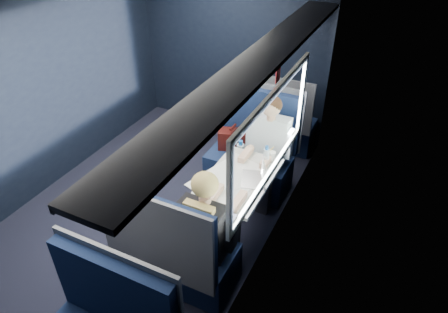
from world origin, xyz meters
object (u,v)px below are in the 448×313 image
at_px(woman, 209,225).
at_px(seat_row_front, 277,122).
at_px(man, 267,146).
at_px(laptop, 258,176).
at_px(table, 236,183).
at_px(bottle_small, 266,156).
at_px(cup, 272,156).
at_px(seat_bay_near, 251,155).
at_px(seat_bay_far, 176,254).

bearing_deg(woman, seat_row_front, 95.70).
relative_size(man, laptop, 3.68).
bearing_deg(man, woman, -90.00).
bearing_deg(table, bottle_small, 61.92).
distance_m(seat_row_front, cup, 1.46).
bearing_deg(seat_bay_near, seat_bay_far, -89.61).
bearing_deg(seat_bay_near, seat_row_front, 89.27).
bearing_deg(seat_bay_near, table, -77.47).
relative_size(man, woman, 1.00).
relative_size(seat_row_front, bottle_small, 5.26).
distance_m(seat_row_front, woman, 2.54).
height_order(bottle_small, cup, bottle_small).
distance_m(seat_bay_near, laptop, 1.01).
height_order(seat_row_front, bottle_small, seat_row_front).
bearing_deg(man, seat_row_front, 102.83).
relative_size(table, woman, 0.76).
distance_m(man, cup, 0.31).
height_order(seat_bay_far, bottle_small, seat_bay_far).
relative_size(seat_bay_near, woman, 0.95).
bearing_deg(cup, seat_bay_near, 133.30).
bearing_deg(table, seat_bay_far, -101.78).
bearing_deg(man, seat_bay_far, -99.03).
bearing_deg(laptop, bottle_small, 96.86).
height_order(table, cup, cup).
bearing_deg(laptop, seat_row_front, 102.90).
bearing_deg(laptop, seat_bay_near, 116.28).
bearing_deg(seat_bay_far, laptop, 65.93).
distance_m(seat_bay_far, cup, 1.42).
relative_size(seat_bay_far, woman, 0.95).
height_order(woman, cup, woman).
xyz_separation_m(seat_row_front, woman, (0.25, -2.50, 0.32)).
bearing_deg(cup, bottle_small, -107.71).
bearing_deg(table, laptop, 7.85).
height_order(laptop, bottle_small, laptop).
distance_m(seat_bay_near, seat_bay_far, 1.75).
xyz_separation_m(seat_row_front, laptop, (0.40, -1.77, 0.39)).
relative_size(table, laptop, 2.79).
relative_size(man, bottle_small, 6.00).
relative_size(seat_bay_near, bottle_small, 5.72).
xyz_separation_m(table, seat_bay_near, (-0.19, 0.87, -0.24)).
distance_m(table, bottle_small, 0.43).
bearing_deg(seat_bay_near, cup, -46.70).
distance_m(seat_bay_near, woman, 1.63).
distance_m(table, woman, 0.71).
xyz_separation_m(table, woman, (0.07, -0.71, 0.06)).
height_order(seat_row_front, laptop, seat_row_front).
bearing_deg(seat_row_front, man, -77.17).
bearing_deg(man, laptop, -76.98).
relative_size(bottle_small, cup, 2.29).
bearing_deg(seat_bay_far, bottle_small, 73.28).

